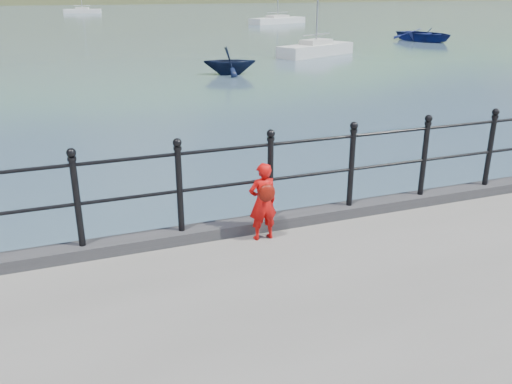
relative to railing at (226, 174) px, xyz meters
name	(u,v)px	position (x,y,z in m)	size (l,w,h in m)	color
ground	(225,295)	(0.00, 0.15, -1.82)	(600.00, 600.00, 0.00)	#2D4251
kerb	(227,229)	(0.00, 0.00, -0.75)	(60.00, 0.30, 0.15)	#28282B
railing	(226,174)	(0.00, 0.00, 0.00)	(18.11, 0.11, 1.20)	black
far_shore	(144,53)	(38.34, 239.56, -24.39)	(830.00, 200.00, 156.00)	#333A21
child	(263,201)	(0.38, -0.30, -0.31)	(0.37, 0.31, 1.01)	red
launch_blue	(425,35)	(26.89, 31.39, -1.30)	(3.64, 5.10, 1.06)	navy
launch_navy	(230,61)	(6.50, 19.75, -1.16)	(2.19, 2.54, 1.34)	black
sailboat_far	(278,21)	(24.97, 57.41, -1.48)	(7.86, 4.73, 10.71)	silver
sailboat_deep	(83,11)	(4.89, 95.96, -1.48)	(6.36, 3.22, 9.03)	white
sailboat_near	(316,50)	(14.15, 25.53, -1.48)	(5.92, 3.84, 8.00)	silver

